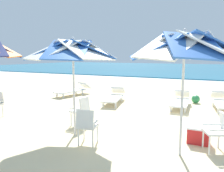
# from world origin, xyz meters

# --- Properties ---
(ground_plane) EXTENTS (80.00, 80.00, 0.00)m
(ground_plane) POSITION_xyz_m (0.00, 0.00, 0.00)
(ground_plane) COLOR beige
(sea) EXTENTS (80.00, 36.00, 0.10)m
(sea) POSITION_xyz_m (0.00, 30.64, 0.05)
(sea) COLOR teal
(sea) RESTS_ON ground
(surf_foam) EXTENTS (80.00, 0.70, 0.01)m
(surf_foam) POSITION_xyz_m (0.00, 12.34, 0.01)
(surf_foam) COLOR white
(surf_foam) RESTS_ON ground
(beach_umbrella_0) EXTENTS (2.33, 2.33, 2.62)m
(beach_umbrella_0) POSITION_xyz_m (0.33, -2.67, 2.24)
(beach_umbrella_0) COLOR silver
(beach_umbrella_0) RESTS_ON ground
(plastic_chair_0) EXTENTS (0.60, 0.58, 0.87)m
(plastic_chair_0) POSITION_xyz_m (1.05, -2.13, 0.50)
(plastic_chair_0) COLOR white
(plastic_chair_0) RESTS_ON ground
(beach_umbrella_1) EXTENTS (2.39, 2.39, 2.55)m
(beach_umbrella_1) POSITION_xyz_m (-2.38, -2.61, 2.20)
(beach_umbrella_1) COLOR silver
(beach_umbrella_1) RESTS_ON ground
(plastic_chair_1) EXTENTS (0.52, 0.54, 0.87)m
(plastic_chair_1) POSITION_xyz_m (-1.72, -3.05, 0.50)
(plastic_chair_1) COLOR white
(plastic_chair_1) RESTS_ON ground
(plastic_chair_2) EXTENTS (0.49, 0.47, 0.87)m
(plastic_chair_2) POSITION_xyz_m (-2.65, -1.89, 0.50)
(plastic_chair_2) COLOR white
(plastic_chair_2) RESTS_ON ground
(sun_lounger_0) EXTENTS (0.92, 2.21, 0.62)m
(sun_lounger_0) POSITION_xyz_m (1.21, 2.18, 0.28)
(sun_lounger_0) COLOR white
(sun_lounger_0) RESTS_ON ground
(sun_lounger_1) EXTENTS (0.76, 2.18, 0.62)m
(sun_lounger_1) POSITION_xyz_m (-0.32, 1.76, 0.28)
(sun_lounger_1) COLOR white
(sun_lounger_1) RESTS_ON ground
(sun_lounger_2) EXTENTS (1.06, 2.23, 0.62)m
(sun_lounger_2) POSITION_xyz_m (-3.09, 1.39, 0.28)
(sun_lounger_2) COLOR white
(sun_lounger_2) RESTS_ON ground
(sun_lounger_3) EXTENTS (1.12, 2.23, 0.62)m
(sun_lounger_3) POSITION_xyz_m (-5.85, 2.17, 0.28)
(sun_lounger_3) COLOR white
(sun_lounger_3) RESTS_ON ground
(cooler_box) EXTENTS (0.50, 0.34, 0.40)m
(cooler_box) POSITION_xyz_m (0.63, -1.84, 0.20)
(cooler_box) COLOR red
(cooler_box) RESTS_ON ground
(beach_ball) EXTENTS (0.36, 0.36, 0.36)m
(beach_ball) POSITION_xyz_m (0.18, 2.92, 0.18)
(beach_ball) COLOR #2D8C4C
(beach_ball) RESTS_ON ground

